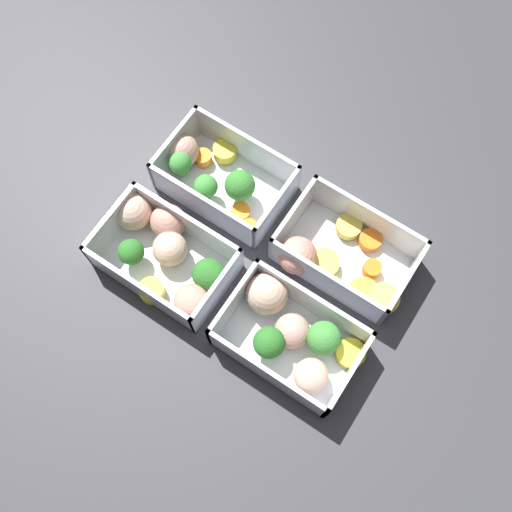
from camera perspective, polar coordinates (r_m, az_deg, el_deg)
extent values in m
plane|color=#38383D|center=(0.74, 0.00, -0.53)|extent=(4.00, 4.00, 0.00)
cube|color=silver|center=(0.74, 8.38, -0.15)|extent=(0.16, 0.10, 0.00)
cube|color=silver|center=(0.74, 10.57, 3.52)|extent=(0.16, 0.01, 0.06)
cube|color=silver|center=(0.70, 6.68, -2.52)|extent=(0.16, 0.01, 0.06)
cube|color=silver|center=(0.72, 13.86, -2.58)|extent=(0.01, 0.10, 0.06)
cube|color=silver|center=(0.73, 3.54, 3.68)|extent=(0.01, 0.10, 0.06)
cylinder|color=#DBC647|center=(0.73, 6.53, -0.75)|extent=(0.05, 0.05, 0.01)
cylinder|color=orange|center=(0.73, 10.98, -1.20)|extent=(0.02, 0.02, 0.02)
cylinder|color=#DBC647|center=(0.73, 12.00, -4.06)|extent=(0.05, 0.05, 0.02)
sphere|color=tan|center=(0.71, 3.98, 0.04)|extent=(0.06, 0.06, 0.05)
cylinder|color=#DBC647|center=(0.75, 8.82, 2.78)|extent=(0.05, 0.05, 0.01)
cylinder|color=orange|center=(0.75, 10.82, 1.51)|extent=(0.04, 0.04, 0.01)
cylinder|color=yellow|center=(0.72, 10.12, -3.48)|extent=(0.05, 0.05, 0.01)
cube|color=silver|center=(0.77, -2.85, 6.62)|extent=(0.16, 0.10, 0.00)
cube|color=silver|center=(0.77, -0.87, 10.22)|extent=(0.16, 0.01, 0.06)
cube|color=silver|center=(0.74, -5.09, 4.71)|extent=(0.16, 0.01, 0.06)
cube|color=silver|center=(0.73, 1.98, 4.61)|extent=(0.01, 0.10, 0.06)
cube|color=silver|center=(0.78, -7.65, 10.23)|extent=(0.01, 0.10, 0.06)
cylinder|color=orange|center=(0.74, -0.69, 2.62)|extent=(0.03, 0.03, 0.02)
cylinder|color=#49883F|center=(0.76, -1.50, 5.96)|extent=(0.01, 0.01, 0.02)
sphere|color=#388433|center=(0.74, -1.55, 6.74)|extent=(0.04, 0.04, 0.04)
cylinder|color=#519448|center=(0.78, -7.10, 8.08)|extent=(0.01, 0.01, 0.02)
sphere|color=#42933D|center=(0.76, -7.27, 8.78)|extent=(0.03, 0.03, 0.03)
cylinder|color=#519448|center=(0.76, -4.69, 5.97)|extent=(0.01, 0.01, 0.02)
sphere|color=#42933D|center=(0.74, -4.81, 6.62)|extent=(0.03, 0.03, 0.03)
sphere|color=#D19E8C|center=(0.78, -7.12, 9.96)|extent=(0.05, 0.05, 0.04)
cylinder|color=orange|center=(0.79, -5.04, 9.29)|extent=(0.03, 0.03, 0.02)
cylinder|color=yellow|center=(0.79, -2.99, 9.91)|extent=(0.03, 0.03, 0.02)
cylinder|color=orange|center=(0.75, -1.48, 4.13)|extent=(0.03, 0.03, 0.02)
cube|color=silver|center=(0.71, 3.13, -8.25)|extent=(0.16, 0.10, 0.00)
cube|color=silver|center=(0.69, 5.40, -4.50)|extent=(0.16, 0.01, 0.06)
cube|color=silver|center=(0.67, 0.99, -11.18)|extent=(0.16, 0.01, 0.06)
cube|color=silver|center=(0.68, 8.76, -11.18)|extent=(0.01, 0.10, 0.06)
cube|color=silver|center=(0.69, -2.10, -4.40)|extent=(0.01, 0.10, 0.06)
cylinder|color=#519448|center=(0.70, 6.30, -8.12)|extent=(0.01, 0.01, 0.01)
sphere|color=#42933D|center=(0.68, 6.48, -7.77)|extent=(0.04, 0.04, 0.04)
sphere|color=beige|center=(0.68, 5.25, -11.27)|extent=(0.05, 0.05, 0.04)
cylinder|color=#407A37|center=(0.70, 1.21, -8.62)|extent=(0.01, 0.01, 0.02)
sphere|color=#2D7228|center=(0.67, 1.25, -8.25)|extent=(0.04, 0.04, 0.04)
cylinder|color=yellow|center=(0.71, 8.99, -9.15)|extent=(0.05, 0.05, 0.01)
sphere|color=#D19E8C|center=(0.69, 3.44, -7.15)|extent=(0.06, 0.06, 0.04)
sphere|color=beige|center=(0.69, 1.05, -3.60)|extent=(0.07, 0.07, 0.05)
cube|color=silver|center=(0.74, -8.41, -0.81)|extent=(0.16, 0.10, 0.00)
cube|color=silver|center=(0.73, -6.45, 2.90)|extent=(0.16, 0.01, 0.06)
cube|color=silver|center=(0.71, -11.02, -3.19)|extent=(0.16, 0.01, 0.06)
cube|color=silver|center=(0.70, -3.70, -3.36)|extent=(0.01, 0.10, 0.06)
cube|color=silver|center=(0.74, -13.39, 2.95)|extent=(0.01, 0.10, 0.06)
sphere|color=beige|center=(0.72, -8.20, 0.68)|extent=(0.04, 0.04, 0.04)
cylinder|color=#407A37|center=(0.72, -4.47, -2.22)|extent=(0.01, 0.01, 0.01)
sphere|color=#2D7228|center=(0.70, -4.59, -1.73)|extent=(0.04, 0.04, 0.04)
sphere|color=tan|center=(0.70, -6.17, -4.29)|extent=(0.06, 0.06, 0.04)
cylinder|color=#407A37|center=(0.74, -11.53, -0.11)|extent=(0.01, 0.01, 0.01)
sphere|color=#2D7228|center=(0.72, -11.81, 0.39)|extent=(0.03, 0.03, 0.03)
cylinder|color=yellow|center=(0.72, -9.89, -3.29)|extent=(0.04, 0.04, 0.02)
sphere|color=beige|center=(0.75, -11.65, 4.19)|extent=(0.07, 0.07, 0.05)
sphere|color=tan|center=(0.74, -8.36, 3.24)|extent=(0.06, 0.06, 0.04)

